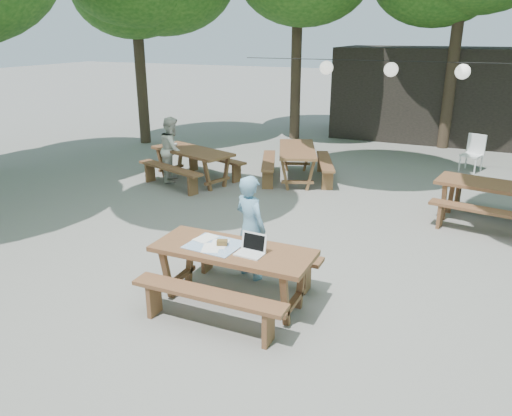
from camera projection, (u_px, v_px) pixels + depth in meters
The scene contains 12 objects.
ground at pixel (321, 262), 7.49m from camera, with size 80.00×80.00×0.00m, color slate.
pavilion at pixel (435, 93), 15.86m from camera, with size 6.00×3.00×2.80m, color black.
main_picnic_table at pixel (233, 275), 6.24m from camera, with size 2.00×1.58×0.75m.
picnic_table_nw at pixel (193, 165), 11.33m from camera, with size 2.31×2.11×0.75m.
picnic_table_ne at pixel (495, 204), 8.80m from camera, with size 2.14×1.88×0.75m.
picnic_table_far_w at pixel (297, 164), 11.49m from camera, with size 2.16×2.34×0.75m.
woman at pixel (250, 227), 6.81m from camera, with size 0.54×0.35×1.47m, color #6BA1C4.
second_person at pixel (173, 149), 11.31m from camera, with size 0.71×0.56×1.47m, color silver.
plastic_chair at pixel (471, 161), 12.26m from camera, with size 0.57×0.57×0.90m.
laptop at pixel (252, 249), 5.97m from camera, with size 0.35×0.28×0.24m.
tabletop_clutter at pixel (216, 244), 6.21m from camera, with size 0.69×0.60×0.08m.
paper_lanterns at pixel (392, 69), 11.92m from camera, with size 9.00×0.34×0.38m.
Camera 1 is at (1.87, -6.59, 3.27)m, focal length 35.00 mm.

